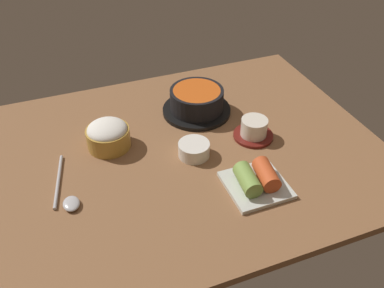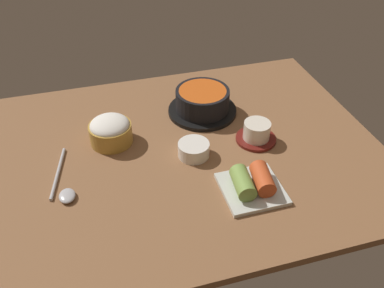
% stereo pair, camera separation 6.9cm
% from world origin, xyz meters
% --- Properties ---
extents(dining_table, '(1.00, 0.76, 0.02)m').
position_xyz_m(dining_table, '(0.00, 0.00, 0.01)').
color(dining_table, brown).
rests_on(dining_table, ground).
extents(stone_pot, '(0.19, 0.19, 0.07)m').
position_xyz_m(stone_pot, '(0.10, 0.15, 0.05)').
color(stone_pot, black).
rests_on(stone_pot, dining_table).
extents(rice_bowl, '(0.11, 0.11, 0.07)m').
position_xyz_m(rice_bowl, '(-0.17, 0.08, 0.06)').
color(rice_bowl, '#B78C38').
rests_on(rice_bowl, dining_table).
extents(tea_cup_with_saucer, '(0.10, 0.10, 0.05)m').
position_xyz_m(tea_cup_with_saucer, '(0.19, -0.01, 0.04)').
color(tea_cup_with_saucer, maroon).
rests_on(tea_cup_with_saucer, dining_table).
extents(banchan_cup_center, '(0.08, 0.08, 0.04)m').
position_xyz_m(banchan_cup_center, '(0.02, -0.03, 0.04)').
color(banchan_cup_center, white).
rests_on(banchan_cup_center, dining_table).
extents(kimchi_plate, '(0.13, 0.13, 0.05)m').
position_xyz_m(kimchi_plate, '(0.11, -0.18, 0.04)').
color(kimchi_plate, silver).
rests_on(kimchi_plate, dining_table).
extents(spoon, '(0.06, 0.20, 0.01)m').
position_xyz_m(spoon, '(-0.29, -0.06, 0.03)').
color(spoon, '#B7B7BC').
rests_on(spoon, dining_table).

